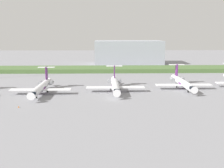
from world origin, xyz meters
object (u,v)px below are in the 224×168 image
(regional_jet_third, at_px, (115,85))
(regional_jet_second, at_px, (41,87))
(regional_jet_fourth, at_px, (183,82))
(safety_cone_front_marker, at_px, (19,107))

(regional_jet_third, bearing_deg, regional_jet_second, -172.43)
(regional_jet_fourth, bearing_deg, safety_cone_front_marker, -154.13)
(regional_jet_second, height_order, regional_jet_third, same)
(regional_jet_second, xyz_separation_m, regional_jet_third, (28.35, 3.77, 0.00))
(safety_cone_front_marker, bearing_deg, regional_jet_fourth, 25.87)
(regional_jet_second, relative_size, regional_jet_fourth, 1.00)
(regional_jet_second, xyz_separation_m, regional_jet_fourth, (56.59, 8.25, 0.00))
(regional_jet_third, xyz_separation_m, regional_jet_fourth, (28.24, 4.48, 0.00))
(regional_jet_second, relative_size, regional_jet_third, 1.00)
(regional_jet_third, height_order, regional_jet_fourth, same)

